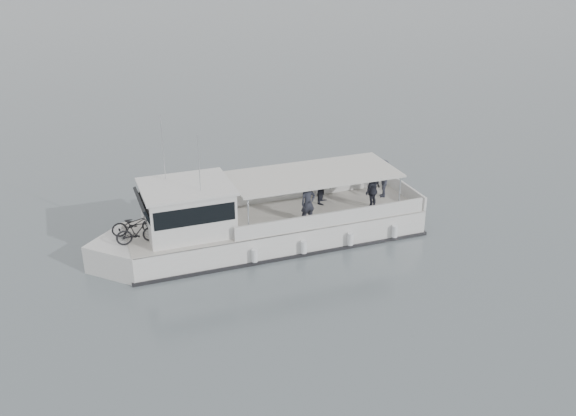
{
  "coord_description": "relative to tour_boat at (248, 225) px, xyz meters",
  "views": [
    {
      "loc": [
        1.68,
        -25.94,
        12.87
      ],
      "look_at": [
        2.72,
        -0.71,
        1.6
      ],
      "focal_mm": 40.0,
      "sensor_mm": 36.0,
      "label": 1
    }
  ],
  "objects": [
    {
      "name": "tour_boat",
      "position": [
        0.0,
        0.0,
        0.0
      ],
      "size": [
        14.52,
        7.4,
        6.15
      ],
      "rotation": [
        0.0,
        0.0,
        0.31
      ],
      "color": "white",
      "rests_on": "ground"
    },
    {
      "name": "ground",
      "position": [
        -1.0,
        1.1,
        -1.01
      ],
      "size": [
        1400.0,
        1400.0,
        0.0
      ],
      "primitive_type": "plane",
      "color": "#545F63",
      "rests_on": "ground"
    }
  ]
}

